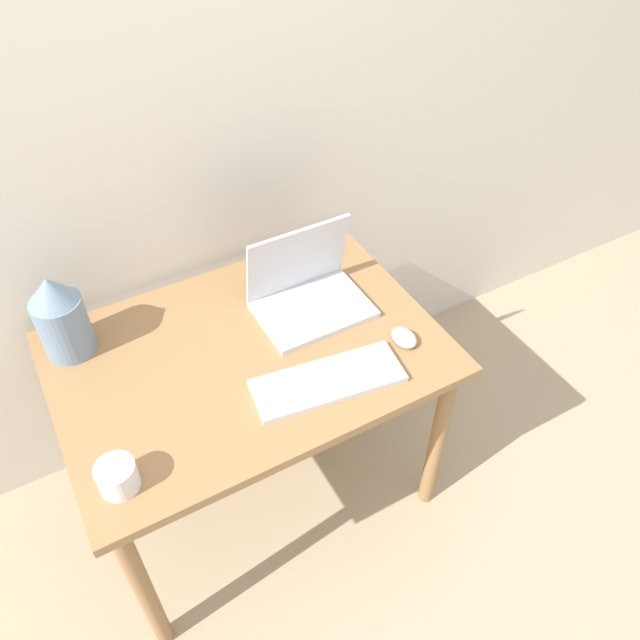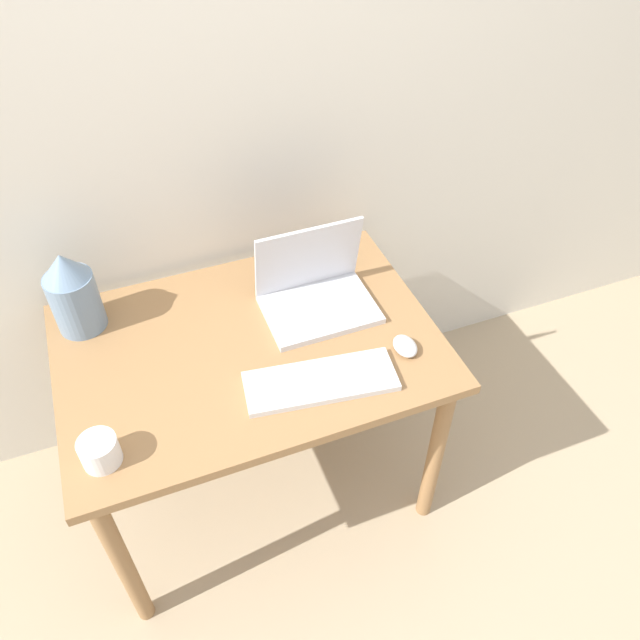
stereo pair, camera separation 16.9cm
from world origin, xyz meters
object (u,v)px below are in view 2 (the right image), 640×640
mug (100,451)px  laptop (316,291)px  mouse (405,346)px  vase (72,292)px  keyboard (321,381)px

mug → laptop: bearing=26.2°
laptop → mouse: bearing=-58.2°
laptop → vase: (-0.66, 0.16, 0.07)m
mouse → mug: (-0.84, -0.06, 0.02)m
keyboard → mug: bearing=-176.5°
vase → mug: vase is taller
mouse → mug: mug is taller
vase → mug: (-0.01, -0.49, -0.09)m
laptop → mouse: size_ratio=3.71×
laptop → mug: (-0.67, -0.33, -0.02)m
keyboard → mug: size_ratio=4.53×
laptop → mug: size_ratio=3.49×
keyboard → vase: 0.74m
mouse → vase: (-0.83, 0.43, 0.11)m
keyboard → laptop: bearing=71.5°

